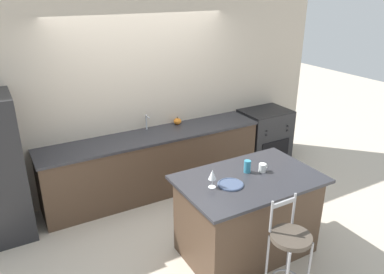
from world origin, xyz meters
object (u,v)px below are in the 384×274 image
Objects in this scene: bar_stool_near at (289,248)px; tumbler_cup at (247,166)px; oven_range at (264,136)px; wine_glass at (212,175)px; coffee_mug at (263,168)px; pumpkin_decoration at (177,121)px; dinner_plate at (231,184)px.

tumbler_cup is (0.16, 0.88, 0.41)m from bar_stool_near.
oven_range is 2.80m from wine_glass.
coffee_mug is (0.32, 0.81, 0.39)m from bar_stool_near.
pumpkin_decoration is (0.59, 1.91, -0.13)m from wine_glass.
wine_glass is 1.64× the size of pumpkin_decoration.
dinner_plate is 2.27× the size of pumpkin_decoration.
bar_stool_near is 0.99m from tumbler_cup.
tumbler_cup is at bearing 10.03° from wine_glass.
oven_range is at bearing -7.09° from pumpkin_decoration.
tumbler_cup is (-1.62, -1.63, 0.55)m from oven_range.
bar_stool_near is 7.72× the size of tumbler_cup.
bar_stool_near is 2.73m from pumpkin_decoration.
wine_glass is 1.72× the size of coffee_mug.
pumpkin_decoration is at bearing 84.93° from bar_stool_near.
dinner_plate is (-1.94, -1.77, 0.49)m from oven_range.
wine_glass is (-0.35, 0.79, 0.48)m from bar_stool_near.
tumbler_cup is (0.32, 0.15, 0.06)m from dinner_plate.
tumbler_cup is at bearing 155.88° from coffee_mug.
coffee_mug is 0.95× the size of pumpkin_decoration.
oven_range is at bearing 49.26° from coffee_mug.
tumbler_cup is at bearing 79.68° from bar_stool_near.
coffee_mug is at bearing 1.73° from wine_glass.
dinner_plate is 1.95× the size of tumbler_cup.
wine_glass is at bearing -107.16° from pumpkin_decoration.
wine_glass is at bearing -178.27° from coffee_mug.
oven_range is 3.42× the size of dinner_plate.
wine_glass reaches higher than pumpkin_decoration.
coffee_mug is at bearing -130.74° from oven_range.
coffee_mug is (0.67, 0.02, -0.09)m from wine_glass.
wine_glass is 0.52m from tumbler_cup.
dinner_plate is 2.38× the size of coffee_mug.
pumpkin_decoration is (0.40, 1.97, -0.00)m from dinner_plate.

